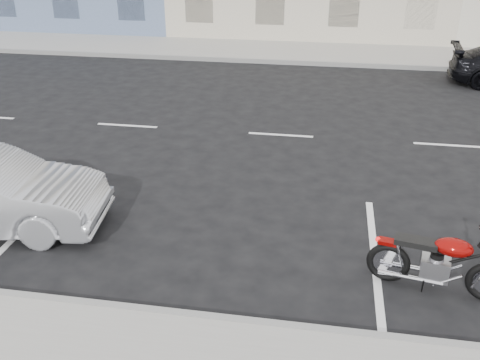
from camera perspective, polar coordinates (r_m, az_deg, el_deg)
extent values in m
plane|color=black|center=(13.36, 12.95, 4.18)|extent=(120.00, 120.00, 0.00)
cube|color=gray|center=(22.01, -1.37, 13.75)|extent=(80.00, 3.40, 0.15)
cube|color=gray|center=(8.29, -22.43, -11.57)|extent=(80.00, 0.12, 0.16)
cube|color=gray|center=(20.39, -2.28, 12.72)|extent=(80.00, 0.12, 0.16)
torus|color=black|center=(8.28, 20.44, -9.31)|extent=(0.64, 0.22, 0.64)
cube|color=#770604|center=(8.09, 20.56, -7.24)|extent=(0.31, 0.20, 0.06)
cube|color=black|center=(8.08, 23.27, -7.11)|extent=(0.62, 0.35, 0.09)
cylinder|color=silver|center=(8.25, 22.63, -10.69)|extent=(0.90, 0.24, 0.08)
cylinder|color=silver|center=(8.47, 22.62, -9.65)|extent=(0.90, 0.24, 0.08)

